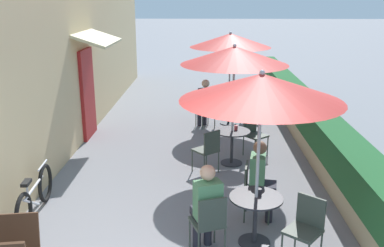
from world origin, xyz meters
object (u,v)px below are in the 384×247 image
at_px(patio_umbrella_far, 230,40).
at_px(bicycle_leaning, 35,197).
at_px(patio_table_far, 229,106).
at_px(seated_patron_near_back, 206,205).
at_px(cafe_chair_far_right, 249,101).
at_px(coffee_cup_mid, 236,128).
at_px(patio_umbrella_mid, 234,56).
at_px(coffee_cup_near, 259,192).
at_px(cafe_chair_near_left, 306,225).
at_px(cafe_chair_near_back, 209,220).
at_px(patio_umbrella_near, 261,87).
at_px(seated_patron_near_right, 261,177).
at_px(cafe_chair_mid_left, 208,148).
at_px(cafe_chair_mid_right, 253,132).
at_px(patio_table_mid, 232,141).
at_px(cafe_chair_far_left, 207,108).
at_px(cafe_chair_near_right, 253,187).
at_px(patio_table_near, 256,211).
at_px(seated_patron_far_left, 205,101).

relative_size(patio_umbrella_far, bicycle_leaning, 1.42).
bearing_deg(patio_table_far, seated_patron_near_back, -95.84).
distance_m(seated_patron_near_back, cafe_chair_far_right, 6.46).
bearing_deg(coffee_cup_mid, patio_umbrella_mid, -142.11).
bearing_deg(coffee_cup_near, patio_umbrella_far, 91.07).
relative_size(cafe_chair_near_left, coffee_cup_near, 9.67).
bearing_deg(cafe_chair_near_back, patio_umbrella_near, 6.23).
bearing_deg(patio_umbrella_near, cafe_chair_far_right, 85.14).
distance_m(seated_patron_near_right, cafe_chair_mid_left, 1.89).
relative_size(seated_patron_near_right, patio_umbrella_far, 0.52).
bearing_deg(cafe_chair_mid_right, cafe_chair_near_left, 53.23).
xyz_separation_m(cafe_chair_mid_left, bicycle_leaning, (-2.65, -1.76, -0.18)).
distance_m(seated_patron_near_back, patio_table_mid, 3.17).
bearing_deg(cafe_chair_far_left, seated_patron_near_right, -108.47).
distance_m(cafe_chair_near_right, cafe_chair_far_right, 5.45).
distance_m(patio_table_near, cafe_chair_near_left, 0.71).
distance_m(patio_table_near, cafe_chair_far_right, 6.15).
bearing_deg(cafe_chair_near_right, patio_table_near, 6.23).
xyz_separation_m(patio_table_near, cafe_chair_far_right, (0.52, 6.13, 0.03)).
relative_size(cafe_chair_mid_left, patio_table_far, 1.21).
distance_m(cafe_chair_near_right, seated_patron_near_right, 0.20).
bearing_deg(cafe_chair_far_left, bicycle_leaning, -147.47).
relative_size(coffee_cup_near, patio_umbrella_far, 0.04).
xyz_separation_m(patio_umbrella_near, coffee_cup_near, (0.04, 0.06, -1.45)).
xyz_separation_m(patio_table_near, cafe_chair_far_left, (-0.64, 5.33, 0.03)).
relative_size(cafe_chair_mid_right, coffee_cup_mid, 9.67).
bearing_deg(seated_patron_far_left, cafe_chair_mid_left, -116.86).
height_order(patio_umbrella_near, seated_patron_near_back, patio_umbrella_near).
bearing_deg(coffee_cup_near, cafe_chair_near_back, -150.44).
bearing_deg(cafe_chair_near_back, patio_umbrella_mid, 60.91).
distance_m(patio_table_mid, seated_patron_far_left, 2.59).
bearing_deg(bicycle_leaning, coffee_cup_near, -13.87).
height_order(patio_umbrella_mid, cafe_chair_far_left, patio_umbrella_mid).
xyz_separation_m(cafe_chair_near_left, patio_table_mid, (-0.73, 3.30, -0.03)).
bearing_deg(cafe_chair_near_left, patio_table_near, 6.23).
height_order(cafe_chair_near_right, cafe_chair_far_left, same).
height_order(cafe_chair_near_left, patio_table_mid, cafe_chair_near_left).
xyz_separation_m(cafe_chair_mid_left, cafe_chair_far_left, (-0.02, 2.94, 0.00)).
relative_size(cafe_chair_mid_right, patio_table_far, 1.21).
relative_size(cafe_chair_near_right, cafe_chair_far_right, 1.00).
bearing_deg(coffee_cup_mid, patio_umbrella_near, -88.68).
height_order(seated_patron_near_back, patio_umbrella_far, patio_umbrella_far).
distance_m(coffee_cup_near, cafe_chair_mid_left, 2.44).
bearing_deg(coffee_cup_mid, patio_table_far, 89.84).
xyz_separation_m(patio_table_mid, seated_patron_far_left, (-0.55, 2.52, 0.20)).
xyz_separation_m(cafe_chair_near_right, seated_patron_near_right, (0.11, -0.02, 0.17)).
distance_m(seated_patron_near_back, cafe_chair_far_left, 5.55).
height_order(patio_table_mid, patio_umbrella_far, patio_umbrella_far).
bearing_deg(coffee_cup_mid, cafe_chair_mid_right, 48.19).
distance_m(cafe_chair_near_right, seated_patron_far_left, 4.79).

